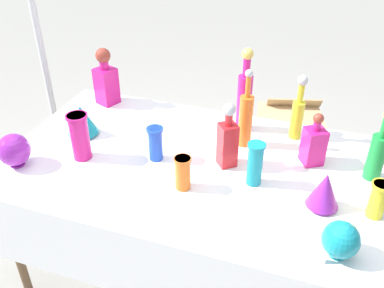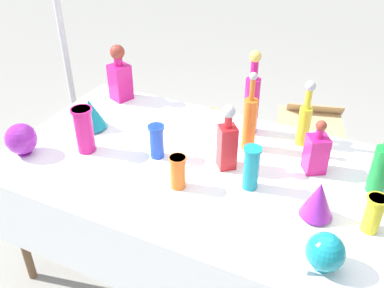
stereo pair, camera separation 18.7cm
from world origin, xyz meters
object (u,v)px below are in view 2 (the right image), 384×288
at_px(tall_bottle_0, 381,166).
at_px(slender_vase_3, 374,213).
at_px(slender_vase_4, 178,171).
at_px(tall_bottle_2, 252,99).
at_px(round_bowl_1, 21,139).
at_px(tall_bottle_1, 305,118).
at_px(cardboard_box_behind_right, 306,144).
at_px(round_bowl_0, 325,252).
at_px(fluted_vase_1, 318,200).
at_px(square_decanter_1, 227,142).
at_px(tall_bottle_3, 250,121).
at_px(slender_vase_0, 251,167).
at_px(fluted_vase_0, 90,114).
at_px(slender_vase_1, 157,140).
at_px(slender_vase_2, 84,129).
at_px(square_decanter_0, 120,76).
at_px(canopy_pole, 63,40).
at_px(square_decanter_2, 316,152).
at_px(cardboard_box_behind_left, 232,150).

height_order(tall_bottle_0, slender_vase_3, tall_bottle_0).
bearing_deg(slender_vase_4, tall_bottle_2, 77.51).
bearing_deg(round_bowl_1, tall_bottle_1, 29.44).
bearing_deg(slender_vase_4, cardboard_box_behind_right, 78.41).
xyz_separation_m(tall_bottle_2, round_bowl_0, (0.53, -0.75, -0.11)).
xyz_separation_m(fluted_vase_1, round_bowl_1, (-1.37, -0.16, -0.00)).
xyz_separation_m(slender_vase_3, round_bowl_0, (-0.12, -0.26, -0.01)).
bearing_deg(slender_vase_4, square_decanter_1, 59.74).
xyz_separation_m(tall_bottle_3, slender_vase_3, (0.61, -0.34, -0.06)).
height_order(tall_bottle_2, slender_vase_0, tall_bottle_2).
bearing_deg(tall_bottle_0, fluted_vase_0, -175.83).
relative_size(slender_vase_0, fluted_vase_1, 1.22).
distance_m(slender_vase_0, slender_vase_3, 0.50).
distance_m(slender_vase_3, round_bowl_0, 0.29).
distance_m(tall_bottle_1, slender_vase_1, 0.73).
relative_size(slender_vase_2, round_bowl_1, 1.45).
height_order(tall_bottle_1, slender_vase_4, tall_bottle_1).
bearing_deg(round_bowl_1, tall_bottle_0, 15.76).
distance_m(square_decanter_0, canopy_pole, 0.61).
xyz_separation_m(slender_vase_3, fluted_vase_0, (-1.42, 0.16, 0.00)).
bearing_deg(tall_bottle_1, fluted_vase_1, -70.59).
relative_size(tall_bottle_0, tall_bottle_3, 0.85).
height_order(tall_bottle_2, round_bowl_0, tall_bottle_2).
bearing_deg(slender_vase_2, round_bowl_0, -11.37).
height_order(tall_bottle_0, slender_vase_4, tall_bottle_0).
bearing_deg(slender_vase_3, canopy_pole, 160.57).
distance_m(tall_bottle_0, tall_bottle_3, 0.61).
relative_size(square_decanter_2, slender_vase_0, 1.29).
bearing_deg(tall_bottle_2, fluted_vase_1, -48.05).
relative_size(slender_vase_1, round_bowl_0, 1.17).
relative_size(slender_vase_3, slender_vase_4, 1.03).
bearing_deg(fluted_vase_1, slender_vase_2, -179.54).
xyz_separation_m(tall_bottle_3, fluted_vase_1, (0.41, -0.36, -0.06)).
bearing_deg(slender_vase_2, tall_bottle_1, 28.99).
height_order(fluted_vase_0, fluted_vase_1, same).
bearing_deg(fluted_vase_1, cardboard_box_behind_right, 101.10).
xyz_separation_m(tall_bottle_0, square_decanter_2, (-0.27, 0.03, -0.02)).
relative_size(slender_vase_3, cardboard_box_behind_left, 0.26).
distance_m(slender_vase_1, cardboard_box_behind_right, 1.55).
xyz_separation_m(tall_bottle_0, slender_vase_3, (0.01, -0.26, -0.04)).
bearing_deg(square_decanter_2, slender_vase_4, -143.46).
bearing_deg(slender_vase_1, tall_bottle_3, 35.53).
distance_m(slender_vase_2, slender_vase_4, 0.54).
distance_m(slender_vase_0, fluted_vase_0, 0.93).
distance_m(round_bowl_1, canopy_pole, 1.02).
bearing_deg(tall_bottle_2, slender_vase_0, -70.49).
bearing_deg(round_bowl_1, round_bowl_0, -3.34).
relative_size(fluted_vase_1, round_bowl_1, 1.05).
bearing_deg(slender_vase_3, fluted_vase_0, 173.61).
distance_m(square_decanter_2, round_bowl_1, 1.37).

